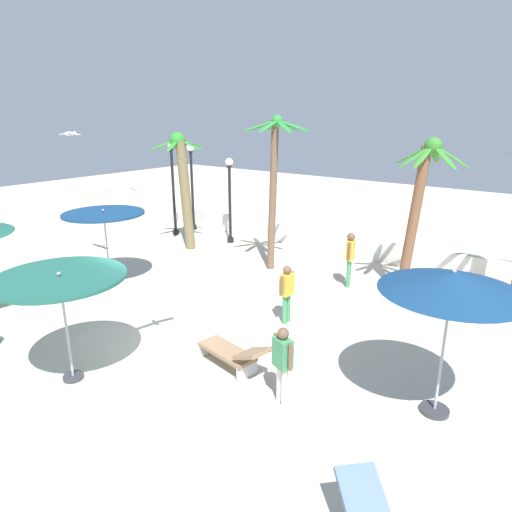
{
  "coord_description": "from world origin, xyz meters",
  "views": [
    {
      "loc": [
        7.31,
        -6.49,
        5.24
      ],
      "look_at": [
        0.0,
        3.08,
        1.4
      ],
      "focal_mm": 31.54,
      "sensor_mm": 36.0,
      "label": 1
    }
  ],
  "objects_px": {
    "guest_3": "(287,289)",
    "seagull_0": "(70,134)",
    "palm_tree_3": "(274,172)",
    "guest_2": "(350,254)",
    "lamp_post_0": "(230,195)",
    "patio_umbrella_2": "(60,282)",
    "patio_umbrella_3": "(452,283)",
    "lounge_chair_1": "(234,353)",
    "lamp_post_2": "(192,179)",
    "palm_tree_2": "(420,199)",
    "palm_tree_0": "(183,178)",
    "seagull_1": "(134,187)",
    "patio_umbrella_0": "(104,217)",
    "guest_1": "(283,359)",
    "lamp_post_3": "(173,187)"
  },
  "relations": [
    {
      "from": "patio_umbrella_0",
      "to": "patio_umbrella_3",
      "type": "xyz_separation_m",
      "value": [
        10.29,
        -0.36,
        0.34
      ]
    },
    {
      "from": "lamp_post_0",
      "to": "guest_3",
      "type": "relative_size",
      "value": 2.25
    },
    {
      "from": "guest_3",
      "to": "seagull_0",
      "type": "xyz_separation_m",
      "value": [
        -7.75,
        -0.86,
        3.67
      ]
    },
    {
      "from": "lamp_post_2",
      "to": "seagull_0",
      "type": "xyz_separation_m",
      "value": [
        1.21,
        -6.46,
        2.24
      ]
    },
    {
      "from": "lamp_post_2",
      "to": "guest_1",
      "type": "height_order",
      "value": "lamp_post_2"
    },
    {
      "from": "patio_umbrella_0",
      "to": "lamp_post_0",
      "type": "distance_m",
      "value": 6.04
    },
    {
      "from": "patio_umbrella_2",
      "to": "palm_tree_3",
      "type": "height_order",
      "value": "palm_tree_3"
    },
    {
      "from": "patio_umbrella_3",
      "to": "lamp_post_0",
      "type": "xyz_separation_m",
      "value": [
        -10.36,
        6.39,
        -0.51
      ]
    },
    {
      "from": "lamp_post_3",
      "to": "seagull_1",
      "type": "distance_m",
      "value": 11.84
    },
    {
      "from": "guest_3",
      "to": "patio_umbrella_2",
      "type": "bearing_deg",
      "value": -112.79
    },
    {
      "from": "seagull_0",
      "to": "patio_umbrella_2",
      "type": "bearing_deg",
      "value": -34.96
    },
    {
      "from": "lamp_post_2",
      "to": "lounge_chair_1",
      "type": "height_order",
      "value": "lamp_post_2"
    },
    {
      "from": "patio_umbrella_0",
      "to": "lamp_post_2",
      "type": "relative_size",
      "value": 0.63
    },
    {
      "from": "lamp_post_2",
      "to": "lamp_post_0",
      "type": "bearing_deg",
      "value": -12.87
    },
    {
      "from": "patio_umbrella_2",
      "to": "lounge_chair_1",
      "type": "height_order",
      "value": "patio_umbrella_2"
    },
    {
      "from": "palm_tree_3",
      "to": "patio_umbrella_2",
      "type": "bearing_deg",
      "value": -85.24
    },
    {
      "from": "lamp_post_3",
      "to": "guest_1",
      "type": "relative_size",
      "value": 2.57
    },
    {
      "from": "palm_tree_3",
      "to": "guest_3",
      "type": "distance_m",
      "value": 4.9
    },
    {
      "from": "seagull_1",
      "to": "seagull_0",
      "type": "bearing_deg",
      "value": 156.49
    },
    {
      "from": "palm_tree_0",
      "to": "palm_tree_2",
      "type": "distance_m",
      "value": 9.04
    },
    {
      "from": "guest_3",
      "to": "guest_1",
      "type": "bearing_deg",
      "value": -57.66
    },
    {
      "from": "palm_tree_3",
      "to": "seagull_0",
      "type": "height_order",
      "value": "palm_tree_3"
    },
    {
      "from": "palm_tree_3",
      "to": "guest_2",
      "type": "distance_m",
      "value": 3.67
    },
    {
      "from": "lounge_chair_1",
      "to": "guest_2",
      "type": "distance_m",
      "value": 5.95
    },
    {
      "from": "palm_tree_2",
      "to": "lamp_post_2",
      "type": "bearing_deg",
      "value": 171.13
    },
    {
      "from": "patio_umbrella_2",
      "to": "guest_2",
      "type": "xyz_separation_m",
      "value": [
        2.17,
        8.18,
        -1.07
      ]
    },
    {
      "from": "patio_umbrella_2",
      "to": "lounge_chair_1",
      "type": "distance_m",
      "value": 3.74
    },
    {
      "from": "palm_tree_3",
      "to": "lounge_chair_1",
      "type": "distance_m",
      "value": 7.24
    },
    {
      "from": "lamp_post_0",
      "to": "lounge_chair_1",
      "type": "height_order",
      "value": "lamp_post_0"
    },
    {
      "from": "palm_tree_0",
      "to": "lamp_post_0",
      "type": "xyz_separation_m",
      "value": [
        1.0,
        1.63,
        -0.8
      ]
    },
    {
      "from": "lounge_chair_1",
      "to": "guest_1",
      "type": "xyz_separation_m",
      "value": [
        1.48,
        -0.35,
        0.54
      ]
    },
    {
      "from": "patio_umbrella_2",
      "to": "palm_tree_0",
      "type": "relative_size",
      "value": 0.55
    },
    {
      "from": "patio_umbrella_0",
      "to": "lamp_post_0",
      "type": "bearing_deg",
      "value": 90.7
    },
    {
      "from": "patio_umbrella_0",
      "to": "palm_tree_0",
      "type": "distance_m",
      "value": 4.57
    },
    {
      "from": "patio_umbrella_3",
      "to": "guest_2",
      "type": "xyz_separation_m",
      "value": [
        -4.1,
        4.77,
        -1.46
      ]
    },
    {
      "from": "patio_umbrella_3",
      "to": "lamp_post_3",
      "type": "height_order",
      "value": "lamp_post_3"
    },
    {
      "from": "patio_umbrella_2",
      "to": "guest_2",
      "type": "relative_size",
      "value": 1.44
    },
    {
      "from": "lamp_post_0",
      "to": "guest_1",
      "type": "bearing_deg",
      "value": -44.61
    },
    {
      "from": "lounge_chair_1",
      "to": "seagull_1",
      "type": "bearing_deg",
      "value": -131.31
    },
    {
      "from": "lounge_chair_1",
      "to": "seagull_1",
      "type": "relative_size",
      "value": 1.79
    },
    {
      "from": "patio_umbrella_3",
      "to": "lamp_post_2",
      "type": "height_order",
      "value": "lamp_post_2"
    },
    {
      "from": "palm_tree_3",
      "to": "guest_2",
      "type": "bearing_deg",
      "value": 1.42
    },
    {
      "from": "lamp_post_3",
      "to": "seagull_1",
      "type": "xyz_separation_m",
      "value": [
        8.19,
        -8.35,
        1.84
      ]
    },
    {
      "from": "patio_umbrella_0",
      "to": "guest_2",
      "type": "bearing_deg",
      "value": 35.43
    },
    {
      "from": "palm_tree_0",
      "to": "palm_tree_2",
      "type": "xyz_separation_m",
      "value": [
        9.02,
        0.58,
        0.1
      ]
    },
    {
      "from": "palm_tree_3",
      "to": "guest_3",
      "type": "bearing_deg",
      "value": -50.21
    },
    {
      "from": "palm_tree_0",
      "to": "guest_2",
      "type": "bearing_deg",
      "value": 0.02
    },
    {
      "from": "patio_umbrella_3",
      "to": "guest_1",
      "type": "height_order",
      "value": "patio_umbrella_3"
    },
    {
      "from": "patio_umbrella_2",
      "to": "patio_umbrella_3",
      "type": "height_order",
      "value": "patio_umbrella_3"
    },
    {
      "from": "guest_2",
      "to": "seagull_1",
      "type": "height_order",
      "value": "seagull_1"
    }
  ]
}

